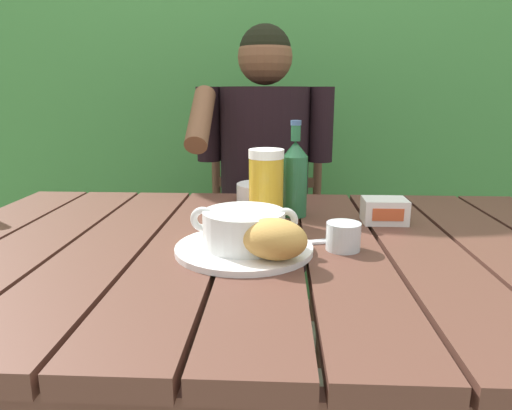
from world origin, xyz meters
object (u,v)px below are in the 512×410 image
bread_roll (274,239)px  water_glass_small (343,236)px  person_eating (263,175)px  chair_near_diner (265,226)px  butter_tub (384,211)px  diner_bowl (260,193)px  beer_glass (267,186)px  table_knife (305,242)px  beer_bottle (295,177)px  soup_bowl (244,227)px  serving_plate (244,248)px

bread_roll → water_glass_small: bread_roll is taller
person_eating → bread_roll: (0.05, -0.83, 0.04)m
chair_near_diner → water_glass_small: (0.18, -0.94, 0.26)m
butter_tub → diner_bowl: (-0.31, 0.20, -0.00)m
beer_glass → water_glass_small: size_ratio=2.56×
butter_tub → table_knife: size_ratio=0.61×
butter_tub → bread_roll: bearing=-132.0°
water_glass_small → beer_bottle: bearing=109.5°
bread_roll → beer_bottle: size_ratio=0.62×
beer_glass → table_knife: beer_glass is taller
butter_tub → diner_bowl: bearing=146.4°
person_eating → soup_bowl: (-0.01, -0.76, 0.04)m
beer_bottle → table_knife: bearing=-86.1°
diner_bowl → serving_plate: bearing=-92.1°
person_eating → beer_glass: (0.03, -0.55, 0.08)m
chair_near_diner → bread_roll: 1.07m
bread_roll → person_eating: bearing=93.2°
person_eating → water_glass_small: bearing=-76.1°
chair_near_diner → soup_bowl: size_ratio=4.78×
soup_bowl → bread_roll: (0.06, -0.07, 0.00)m
person_eating → diner_bowl: 0.34m
person_eating → beer_glass: person_eating is taller
beer_bottle → butter_tub: bearing=-13.6°
bread_roll → butter_tub: (0.26, 0.29, -0.02)m
table_knife → person_eating: bearing=98.7°
soup_bowl → beer_bottle: bearing=68.6°
beer_bottle → diner_bowl: (-0.09, 0.15, -0.07)m
water_glass_small → table_knife: size_ratio=0.41×
butter_tub → diner_bowl: butter_tub is taller
person_eating → beer_bottle: bearing=-79.1°
soup_bowl → table_knife: (0.12, 0.05, -0.05)m
beer_glass → beer_bottle: 0.09m
butter_tub → table_knife: 0.27m
chair_near_diner → serving_plate: bearing=-90.9°
serving_plate → water_glass_small: 0.20m
serving_plate → bread_roll: bread_roll is taller
soup_bowl → water_glass_small: 0.20m
serving_plate → butter_tub: (0.32, 0.22, 0.02)m
diner_bowl → chair_near_diner: bearing=90.0°
butter_tub → diner_bowl: size_ratio=0.75×
soup_bowl → table_knife: size_ratio=1.25×
bread_roll → water_glass_small: size_ratio=2.15×
beer_glass → soup_bowl: bearing=-100.6°
diner_bowl → water_glass_small: bearing=-65.9°
bread_roll → beer_glass: bearing=94.2°
soup_bowl → diner_bowl: size_ratio=1.54×
soup_bowl → table_knife: bearing=21.6°
bread_roll → chair_near_diner: bearing=92.4°
chair_near_diner → table_knife: chair_near_diner is taller
person_eating → beer_bottle: (0.09, -0.49, 0.09)m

